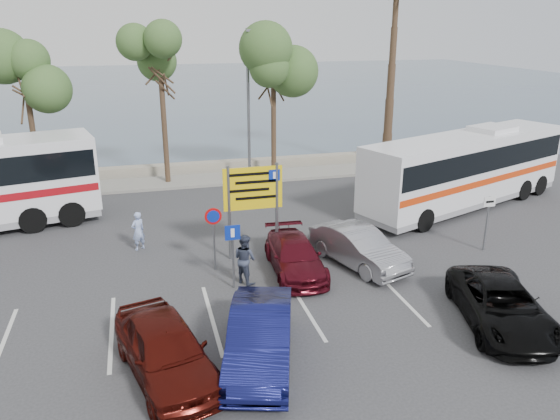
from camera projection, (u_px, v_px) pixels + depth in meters
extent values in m
plane|color=#343437|center=(245.00, 298.00, 17.60)|extent=(120.00, 120.00, 0.00)
cube|color=gray|center=(196.00, 181.00, 30.37)|extent=(44.00, 2.40, 0.15)
cube|color=gray|center=(192.00, 168.00, 32.13)|extent=(48.00, 0.80, 0.60)
plane|color=#44556C|center=(157.00, 89.00, 72.44)|extent=(140.00, 140.00, 0.00)
cylinder|color=#382619|center=(35.00, 142.00, 27.60)|extent=(0.28, 0.28, 5.04)
cylinder|color=#382619|center=(165.00, 131.00, 29.07)|extent=(0.28, 0.28, 5.60)
cylinder|color=#382619|center=(274.00, 129.00, 30.59)|extent=(0.28, 0.28, 5.18)
cylinder|color=#382619|center=(391.00, 82.00, 31.49)|extent=(0.48, 0.48, 10.00)
cylinder|color=slate|center=(248.00, 106.00, 29.40)|extent=(0.16, 0.16, 8.00)
cylinder|color=slate|center=(249.00, 29.00, 27.70)|extent=(0.12, 0.90, 0.12)
cube|color=slate|center=(251.00, 30.00, 27.26)|extent=(0.45, 0.25, 0.12)
cylinder|color=slate|center=(229.00, 214.00, 19.96)|extent=(0.12, 0.12, 3.60)
cylinder|color=slate|center=(277.00, 210.00, 20.39)|extent=(0.12, 0.12, 3.60)
cube|color=yellow|center=(253.00, 188.00, 19.88)|extent=(2.20, 0.06, 1.60)
cube|color=#0C2699|center=(274.00, 175.00, 19.89)|extent=(0.42, 0.01, 0.42)
cylinder|color=slate|center=(214.00, 241.00, 19.29)|extent=(0.07, 0.07, 2.20)
cylinder|color=#B20C0C|center=(213.00, 216.00, 18.95)|extent=(0.60, 0.03, 0.60)
cylinder|color=slate|center=(233.00, 258.00, 17.92)|extent=(0.07, 0.07, 2.20)
cube|color=#0C2699|center=(233.00, 233.00, 17.61)|extent=(0.50, 0.03, 0.50)
cylinder|color=slate|center=(486.00, 224.00, 20.97)|extent=(0.07, 0.07, 2.20)
cube|color=white|center=(490.00, 202.00, 20.66)|extent=(0.50, 0.03, 0.40)
cube|color=white|center=(466.00, 166.00, 25.77)|extent=(12.00, 6.64, 2.92)
cube|color=black|center=(467.00, 155.00, 25.60)|extent=(11.80, 6.60, 1.04)
cube|color=red|center=(465.00, 175.00, 25.93)|extent=(11.90, 6.63, 0.30)
cube|color=gray|center=(462.00, 195.00, 26.25)|extent=(11.88, 6.58, 0.55)
cube|color=white|center=(470.00, 133.00, 25.26)|extent=(2.42, 2.19, 0.24)
imported|color=#10134C|center=(260.00, 337.00, 14.09)|extent=(2.78, 4.77, 1.49)
imported|color=#530D18|center=(295.00, 256.00, 19.28)|extent=(1.91, 4.24, 1.21)
imported|color=#460E0A|center=(166.00, 350.00, 13.51)|extent=(2.84, 4.76, 1.52)
imported|color=black|center=(501.00, 305.00, 15.85)|extent=(3.32, 5.08, 1.30)
imported|color=gray|center=(358.00, 247.00, 19.83)|extent=(2.74, 4.48, 1.39)
imported|color=#9DB1E4|center=(138.00, 231.00, 21.15)|extent=(0.67, 0.62, 1.55)
imported|color=#383F54|center=(245.00, 259.00, 18.42)|extent=(1.02, 1.07, 1.74)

